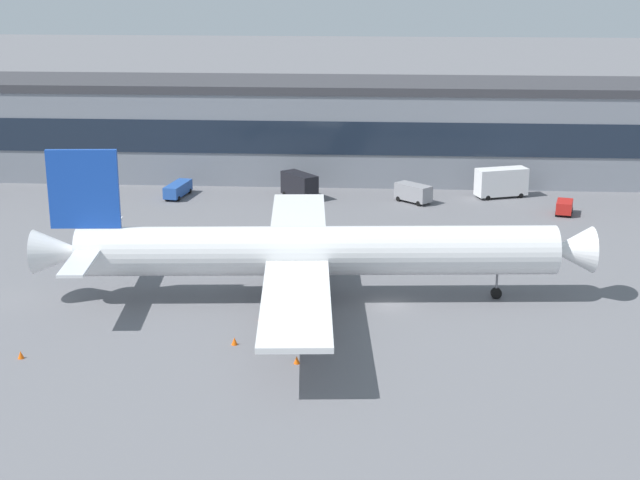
# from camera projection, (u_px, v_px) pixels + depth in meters

# --- Properties ---
(ground_plane) EXTENTS (600.00, 600.00, 0.00)m
(ground_plane) POSITION_uv_depth(u_px,v_px,m) (389.00, 305.00, 95.57)
(ground_plane) COLOR slate
(terminal_building) EXTENTS (201.96, 15.74, 14.68)m
(terminal_building) POSITION_uv_depth(u_px,v_px,m) (388.00, 129.00, 146.62)
(terminal_building) COLOR gray
(terminal_building) RESTS_ON ground_plane
(airliner) EXTENTS (55.51, 47.75, 15.34)m
(airliner) POSITION_uv_depth(u_px,v_px,m) (308.00, 251.00, 95.57)
(airliner) COLOR white
(airliner) RESTS_ON ground_plane
(crew_van) EXTENTS (5.33, 5.13, 2.55)m
(crew_van) POSITION_uv_depth(u_px,v_px,m) (413.00, 192.00, 133.51)
(crew_van) COLOR gray
(crew_van) RESTS_ON ground_plane
(catering_truck) EXTENTS (7.65, 4.77, 4.15)m
(catering_truck) POSITION_uv_depth(u_px,v_px,m) (502.00, 181.00, 136.00)
(catering_truck) COLOR white
(catering_truck) RESTS_ON ground_plane
(baggage_tug) EXTENTS (2.79, 3.97, 1.85)m
(baggage_tug) POSITION_uv_depth(u_px,v_px,m) (564.00, 207.00, 127.37)
(baggage_tug) COLOR red
(baggage_tug) RESTS_ON ground_plane
(stair_truck) EXTENTS (5.65, 6.17, 3.55)m
(stair_truck) POSITION_uv_depth(u_px,v_px,m) (299.00, 184.00, 135.61)
(stair_truck) COLOR black
(stair_truck) RESTS_ON ground_plane
(belt_loader) EXTENTS (3.06, 6.65, 1.95)m
(belt_loader) POSITION_uv_depth(u_px,v_px,m) (178.00, 189.00, 136.63)
(belt_loader) COLOR #2651A5
(belt_loader) RESTS_ON ground_plane
(traffic_cone_0) EXTENTS (0.56, 0.56, 0.70)m
(traffic_cone_0) POSITION_uv_depth(u_px,v_px,m) (234.00, 341.00, 85.84)
(traffic_cone_0) COLOR #F2590C
(traffic_cone_0) RESTS_ON ground_plane
(traffic_cone_1) EXTENTS (0.54, 0.54, 0.68)m
(traffic_cone_1) POSITION_uv_depth(u_px,v_px,m) (261.00, 317.00, 91.44)
(traffic_cone_1) COLOR #F2590C
(traffic_cone_1) RESTS_ON ground_plane
(traffic_cone_2) EXTENTS (0.54, 0.54, 0.68)m
(traffic_cone_2) POSITION_uv_depth(u_px,v_px,m) (297.00, 360.00, 81.97)
(traffic_cone_2) COLOR #F2590C
(traffic_cone_2) RESTS_ON ground_plane
(traffic_cone_3) EXTENTS (0.54, 0.54, 0.68)m
(traffic_cone_3) POSITION_uv_depth(u_px,v_px,m) (21.00, 355.00, 82.99)
(traffic_cone_3) COLOR #F2590C
(traffic_cone_3) RESTS_ON ground_plane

